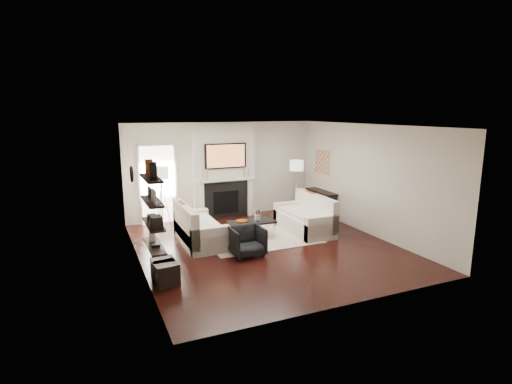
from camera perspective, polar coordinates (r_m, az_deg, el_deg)
name	(u,v)px	position (r m, az deg, el deg)	size (l,w,h in m)	color
room_envelope	(267,188)	(8.73, 1.57, 0.56)	(6.00, 6.00, 6.00)	black
chimney_breast	(224,170)	(11.36, -4.59, 3.09)	(1.80, 0.25, 2.70)	silver
fireplace_surround	(226,200)	(11.39, -4.30, -1.13)	(1.30, 0.02, 1.04)	black
firebox	(226,202)	(11.40, -4.29, -1.48)	(0.75, 0.02, 0.65)	black
mantel_pilaster_l	(202,201)	(11.14, -7.75, -1.33)	(0.12, 0.08, 1.10)	white
mantel_pilaster_r	(250,197)	(11.60, -0.90, -0.71)	(0.12, 0.08, 1.10)	white
mantel_shelf	(226,179)	(11.22, -4.26, 1.81)	(1.70, 0.18, 0.07)	white
tv_body	(226,156)	(11.15, -4.36, 5.17)	(1.20, 0.06, 0.70)	black
tv_screen	(226,156)	(11.12, -4.30, 5.15)	(1.10, 0.01, 0.62)	#BF723F
candlestick_l_tall	(207,174)	(11.04, -6.99, 2.56)	(0.04, 0.04, 0.30)	silver
candlestick_l_short	(203,175)	(11.01, -7.64, 2.36)	(0.04, 0.04, 0.24)	silver
candlestick_r_tall	(244,172)	(11.39, -1.68, 2.92)	(0.04, 0.04, 0.30)	silver
candlestick_r_short	(249,172)	(11.45, -1.08, 2.81)	(0.04, 0.04, 0.24)	silver
hallway_panel	(158,185)	(11.06, -13.84, 0.99)	(0.90, 0.02, 2.10)	white
door_trim_l	(140,186)	(10.97, -16.29, 0.78)	(0.06, 0.06, 2.16)	white
door_trim_r	(176,184)	(11.13, -11.39, 1.16)	(0.06, 0.06, 2.16)	white
door_trim_top	(156,145)	(10.90, -14.10, 6.56)	(1.02, 0.06, 0.06)	white
rug	(259,237)	(9.73, 0.40, -6.45)	(2.60, 2.00, 0.01)	beige
loveseat_left_base	(200,234)	(9.35, -7.99, -6.02)	(0.85, 1.80, 0.42)	white
loveseat_left_back	(185,223)	(9.18, -10.06, -4.35)	(0.18, 1.80, 0.80)	white
loveseat_left_arm_n	(210,241)	(8.58, -6.53, -6.96)	(0.85, 0.18, 0.60)	white
loveseat_left_arm_s	(191,222)	(10.07, -9.25, -4.23)	(0.85, 0.18, 0.60)	white
loveseat_left_cushion	(202,223)	(9.28, -7.74, -4.45)	(0.63, 1.44, 0.10)	white
pillow_left_orange	(182,211)	(9.41, -10.54, -2.69)	(0.10, 0.42, 0.42)	#9A3B13
pillow_left_charcoal	(188,218)	(8.84, -9.65, -3.64)	(0.10, 0.40, 0.40)	black
loveseat_right_base	(304,223)	(10.20, 6.87, -4.48)	(0.85, 1.80, 0.42)	white
loveseat_right_back	(316,210)	(10.29, 8.52, -2.57)	(0.18, 1.80, 0.80)	white
loveseat_right_arm_n	(322,229)	(9.52, 9.35, -5.17)	(0.85, 0.18, 0.60)	white
loveseat_right_arm_s	(289,213)	(10.86, 4.72, -2.96)	(0.85, 0.18, 0.60)	white
loveseat_right_cushion	(302,214)	(10.11, 6.66, -3.10)	(0.63, 1.44, 0.10)	white
pillow_right_orange	(310,200)	(10.49, 7.69, -1.13)	(0.10, 0.42, 0.42)	#9A3B13
pillow_right_charcoal	(322,205)	(10.00, 9.46, -1.87)	(0.10, 0.40, 0.40)	black
coffee_table	(252,222)	(9.57, -0.62, -4.30)	(1.10, 0.55, 0.04)	black
coffee_leg_nw	(235,235)	(9.26, -2.95, -6.22)	(0.02, 0.02, 0.38)	silver
coffee_leg_ne	(274,230)	(9.64, 2.65, -5.50)	(0.02, 0.02, 0.38)	silver
coffee_leg_sw	(229,230)	(9.65, -3.88, -5.48)	(0.02, 0.02, 0.38)	silver
coffee_leg_se	(267,226)	(10.02, 1.54, -4.83)	(0.02, 0.02, 0.38)	silver
hurricane_glass	(257,215)	(9.58, 0.21, -3.28)	(0.17, 0.17, 0.29)	white
hurricane_candle	(257,217)	(9.60, 0.21, -3.65)	(0.09, 0.09, 0.13)	white
copper_bowl	(242,221)	(9.47, -2.02, -4.20)	(0.27, 0.27, 0.04)	#9D4C1A
armchair	(247,240)	(8.47, -1.29, -6.83)	(0.67, 0.62, 0.69)	black
lamp_left_post	(162,205)	(10.67, -13.27, -1.83)	(0.02, 0.02, 1.20)	silver
lamp_left_shade	(161,173)	(10.52, -13.48, 2.68)	(0.40, 0.40, 0.30)	white
lamp_left_leg_a	(166,205)	(10.69, -12.69, -1.78)	(0.02, 0.02, 1.25)	silver
lamp_left_leg_b	(159,204)	(10.76, -13.65, -1.74)	(0.02, 0.02, 1.25)	silver
lamp_left_leg_c	(161,206)	(10.57, -13.47, -1.96)	(0.02, 0.02, 1.25)	silver
lamp_right_post	(296,194)	(11.84, 5.75, -0.27)	(0.02, 0.02, 1.20)	silver
lamp_right_shade	(297,165)	(11.69, 5.84, 3.81)	(0.40, 0.40, 0.30)	white
lamp_right_leg_a	(299,194)	(11.89, 6.21, -0.23)	(0.02, 0.02, 1.25)	silver
lamp_right_leg_b	(293,193)	(11.89, 5.30, -0.21)	(0.02, 0.02, 1.25)	silver
lamp_right_leg_c	(296,195)	(11.73, 5.74, -0.38)	(0.02, 0.02, 1.25)	silver
console_top	(321,192)	(11.62, 9.32, 0.06)	(0.35, 1.20, 0.04)	black
console_leg_n	(332,208)	(11.25, 10.77, -2.32)	(0.30, 0.04, 0.71)	black
console_leg_s	(311,200)	(12.15, 7.86, -1.20)	(0.30, 0.04, 0.71)	black
wall_art	(322,162)	(11.78, 9.42, 4.26)	(0.03, 0.70, 0.70)	tan
shelf_bottom	(155,246)	(7.21, -14.28, -7.52)	(0.25, 1.00, 0.04)	black
shelf_lower	(153,224)	(7.10, -14.44, -4.46)	(0.25, 1.00, 0.04)	black
shelf_upper	(152,201)	(7.00, -14.60, -1.31)	(0.25, 1.00, 0.04)	black
shelf_top	(151,178)	(6.92, -14.77, 1.92)	(0.25, 1.00, 0.04)	black
decor_magfile_a	(153,171)	(6.67, -14.52, 2.95)	(0.12, 0.10, 0.28)	black
decor_magfile_b	(149,168)	(7.06, -15.04, 3.38)	(0.12, 0.10, 0.28)	#9A3B13
decor_frame_a	(154,196)	(6.78, -14.38, -0.60)	(0.04, 0.30, 0.22)	white
decor_frame_b	(149,192)	(7.25, -14.99, -0.03)	(0.04, 0.22, 0.18)	black
decor_wine_rack	(156,222)	(6.77, -14.06, -4.18)	(0.18, 0.25, 0.20)	black
decor_box_small	(152,217)	(7.23, -14.68, -3.53)	(0.15, 0.12, 0.12)	black
decor_books	(155,245)	(7.15, -14.22, -7.33)	(0.14, 0.20, 0.05)	black
decor_box_tall	(152,236)	(7.41, -14.63, -6.15)	(0.10, 0.10, 0.18)	white
clock_rim	(132,174)	(8.80, -17.35, 2.45)	(0.34, 0.34, 0.04)	black
clock_face	(133,174)	(8.81, -17.19, 2.46)	(0.29, 0.29, 0.01)	white
ottoman_near	(163,269)	(7.52, -13.10, -10.71)	(0.40, 0.40, 0.40)	black
ottoman_far	(166,274)	(7.32, -12.76, -11.36)	(0.40, 0.40, 0.40)	black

